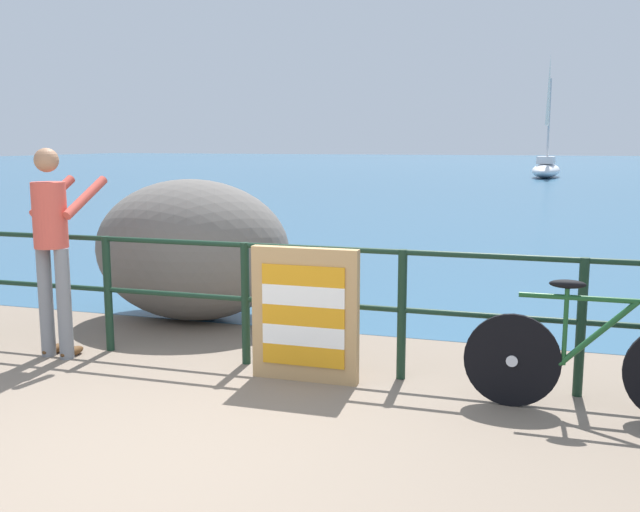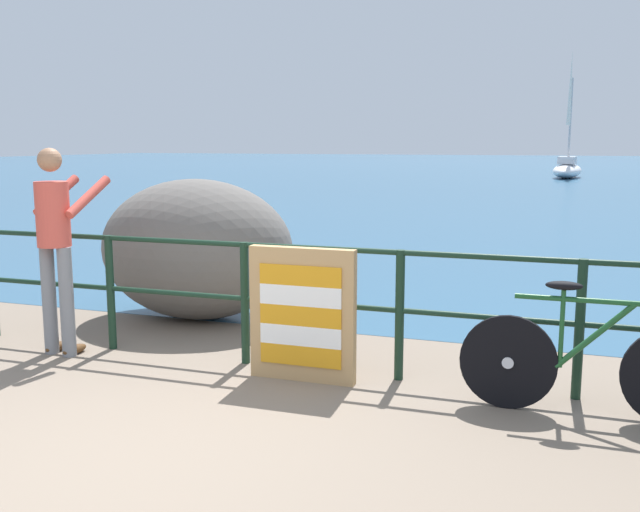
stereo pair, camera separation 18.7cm
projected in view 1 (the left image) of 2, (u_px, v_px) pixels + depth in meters
The scene contains 8 objects.
ground_plane at pixel (465, 200), 23.06m from camera, with size 120.00×120.00×0.10m, color #756656.
sea_surface at pixel (506, 168), 49.55m from camera, with size 120.00×90.00×0.01m, color #2D5675.
promenade_railing at pixel (245, 289), 5.87m from camera, with size 7.88×0.07×1.02m.
bicycle at pixel (617, 350), 4.75m from camera, with size 1.70×0.48×0.92m.
person_at_railing at pixel (53, 242), 6.02m from camera, with size 0.49×0.66×1.78m.
folded_deckchair_stack at pixel (305, 315), 5.48m from camera, with size 0.84×0.10×1.04m.
breakwater_boulder_main at pixel (192, 250), 7.37m from camera, with size 2.07×1.50×1.45m.
sailboat at pixel (546, 164), 35.99m from camera, with size 1.73×4.51×6.16m.
Camera 1 is at (2.27, -3.41, 1.84)m, focal length 40.19 mm.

